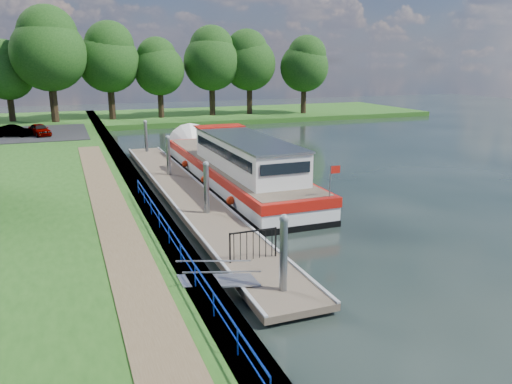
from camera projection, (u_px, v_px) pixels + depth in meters
name	position (u px, v px, depth m)	size (l,w,h in m)	color
ground	(277.00, 294.00, 16.60)	(160.00, 160.00, 0.00)	black
bank_edge	(135.00, 187.00, 29.14)	(1.10, 90.00, 0.78)	#473D2D
far_bank	(205.00, 116.00, 67.60)	(60.00, 18.00, 0.60)	#215016
footpath	(114.00, 218.00, 22.08)	(1.60, 40.00, 0.05)	brown
carpark	(9.00, 135.00, 46.83)	(14.00, 12.00, 0.06)	black
blue_fence	(174.00, 239.00, 18.01)	(0.04, 18.04, 0.72)	#0C2DBF
pontoon	(186.00, 194.00, 28.28)	(2.50, 30.00, 0.56)	brown
mooring_piles	(185.00, 176.00, 28.00)	(0.30, 27.30, 3.55)	gray
gangway	(219.00, 280.00, 16.25)	(2.58, 1.00, 0.92)	#A5A8AD
gate_panel	(253.00, 241.00, 18.29)	(1.85, 0.05, 1.15)	black
barge	(230.00, 165.00, 31.79)	(4.36, 21.15, 4.78)	black
horizon_trees	(98.00, 57.00, 57.91)	(54.38, 10.03, 12.87)	#332316
car_a	(40.00, 130.00, 45.80)	(1.32, 3.27, 1.12)	#999999
car_b	(14.00, 131.00, 45.19)	(1.12, 3.21, 1.06)	#999999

